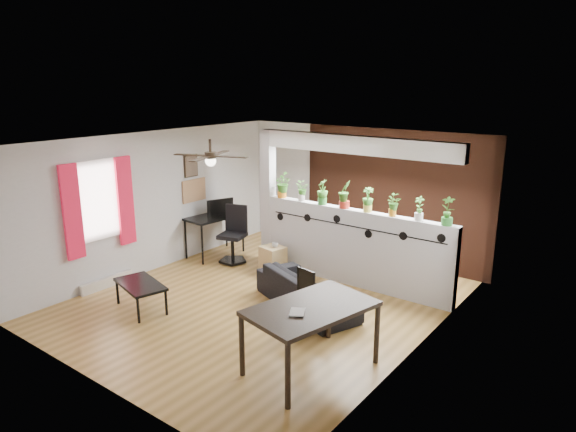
{
  "coord_description": "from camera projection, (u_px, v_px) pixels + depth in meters",
  "views": [
    {
      "loc": [
        4.95,
        -5.94,
        3.49
      ],
      "look_at": [
        0.04,
        0.6,
        1.31
      ],
      "focal_mm": 32.0,
      "sensor_mm": 36.0,
      "label": 1
    }
  ],
  "objects": [
    {
      "name": "coffee_table",
      "position": [
        140.0,
        286.0,
        7.96
      ],
      "size": [
        1.04,
        0.75,
        0.44
      ],
      "color": "black",
      "rests_on": "ground"
    },
    {
      "name": "pier_column",
      "position": [
        268.0,
        198.0,
        9.83
      ],
      "size": [
        0.22,
        0.2,
        2.6
      ],
      "primitive_type": "cube",
      "color": "#BCBCC1",
      "rests_on": "ground"
    },
    {
      "name": "baseboard_heater",
      "position": [
        107.0,
        282.0,
        8.89
      ],
      "size": [
        0.08,
        1.0,
        0.18
      ],
      "primitive_type": "cube",
      "color": "silver",
      "rests_on": "ground"
    },
    {
      "name": "cup",
      "position": [
        275.0,
        245.0,
        9.43
      ],
      "size": [
        0.14,
        0.14,
        0.09
      ],
      "primitive_type": "imported",
      "rotation": [
        0.0,
        0.0,
        -0.26
      ],
      "color": "gray",
      "rests_on": "cube_shelf"
    },
    {
      "name": "potted_plant_6",
      "position": [
        419.0,
        208.0,
        8.0
      ],
      "size": [
        0.19,
        0.16,
        0.39
      ],
      "color": "white",
      "rests_on": "partition_wall"
    },
    {
      "name": "brick_panel",
      "position": [
        394.0,
        197.0,
        9.86
      ],
      "size": [
        3.9,
        0.05,
        2.6
      ],
      "primitive_type": "cube",
      "color": "brown",
      "rests_on": "ground"
    },
    {
      "name": "ceiling_header",
      "position": [
        358.0,
        145.0,
        8.43
      ],
      "size": [
        3.6,
        0.18,
        0.3
      ],
      "primitive_type": "cube",
      "color": "white",
      "rests_on": "room_shell"
    },
    {
      "name": "cube_shelf",
      "position": [
        273.0,
        260.0,
        9.53
      ],
      "size": [
        0.48,
        0.44,
        0.5
      ],
      "primitive_type": "cube",
      "rotation": [
        0.0,
        0.0,
        -0.21
      ],
      "color": "tan",
      "rests_on": "ground"
    },
    {
      "name": "room_shell",
      "position": [
        263.0,
        224.0,
        8.03
      ],
      "size": [
        6.3,
        7.1,
        2.9
      ],
      "color": "olive",
      "rests_on": "ground"
    },
    {
      "name": "framed_art",
      "position": [
        191.0,
        166.0,
        10.08
      ],
      "size": [
        0.03,
        0.34,
        0.44
      ],
      "color": "#8C7259",
      "rests_on": "room_shell"
    },
    {
      "name": "ceiling_fan",
      "position": [
        211.0,
        157.0,
        8.0
      ],
      "size": [
        1.19,
        1.19,
        0.43
      ],
      "color": "black",
      "rests_on": "room_shell"
    },
    {
      "name": "vine_decal",
      "position": [
        352.0,
        226.0,
        8.7
      ],
      "size": [
        3.31,
        0.01,
        0.3
      ],
      "color": "black",
      "rests_on": "partition_wall"
    },
    {
      "name": "potted_plant_0",
      "position": [
        282.0,
        185.0,
        9.56
      ],
      "size": [
        0.31,
        0.29,
        0.46
      ],
      "color": "orange",
      "rests_on": "partition_wall"
    },
    {
      "name": "potted_plant_4",
      "position": [
        368.0,
        199.0,
        8.52
      ],
      "size": [
        0.26,
        0.24,
        0.41
      ],
      "color": "#E0D04F",
      "rests_on": "partition_wall"
    },
    {
      "name": "potted_plant_2",
      "position": [
        322.0,
        191.0,
        9.04
      ],
      "size": [
        0.28,
        0.29,
        0.44
      ],
      "color": "#338C33",
      "rests_on": "partition_wall"
    },
    {
      "name": "folding_chair",
      "position": [
        302.0,
        295.0,
        7.29
      ],
      "size": [
        0.42,
        0.42,
        0.89
      ],
      "color": "black",
      "rests_on": "ground"
    },
    {
      "name": "window_assembly",
      "position": [
        99.0,
        203.0,
        8.53
      ],
      "size": [
        0.09,
        1.3,
        1.55
      ],
      "color": "white",
      "rests_on": "room_shell"
    },
    {
      "name": "potted_plant_7",
      "position": [
        448.0,
        210.0,
        7.73
      ],
      "size": [
        0.3,
        0.28,
        0.46
      ],
      "color": "#2E7E2E",
      "rests_on": "partition_wall"
    },
    {
      "name": "sofa",
      "position": [
        307.0,
        291.0,
        8.08
      ],
      "size": [
        1.99,
        1.36,
        0.54
      ],
      "primitive_type": "imported",
      "rotation": [
        0.0,
        0.0,
        2.76
      ],
      "color": "black",
      "rests_on": "ground"
    },
    {
      "name": "potted_plant_5",
      "position": [
        393.0,
        204.0,
        8.27
      ],
      "size": [
        0.21,
        0.19,
        0.36
      ],
      "color": "orange",
      "rests_on": "partition_wall"
    },
    {
      "name": "book",
      "position": [
        290.0,
        312.0,
        6.01
      ],
      "size": [
        0.27,
        0.29,
        0.02
      ],
      "primitive_type": "imported",
      "rotation": [
        0.0,
        0.0,
        0.51
      ],
      "color": "gray",
      "rests_on": "dining_table"
    },
    {
      "name": "computer_desk",
      "position": [
        214.0,
        219.0,
        10.37
      ],
      "size": [
        0.71,
        1.2,
        0.83
      ],
      "color": "black",
      "rests_on": "ground"
    },
    {
      "name": "potted_plant_3",
      "position": [
        345.0,
        193.0,
        8.77
      ],
      "size": [
        0.28,
        0.31,
        0.49
      ],
      "color": "red",
      "rests_on": "partition_wall"
    },
    {
      "name": "corkboard",
      "position": [
        194.0,
        190.0,
        10.24
      ],
      "size": [
        0.03,
        0.6,
        0.45
      ],
      "primitive_type": "cube",
      "color": "#A3754F",
      "rests_on": "room_shell"
    },
    {
      "name": "potted_plant_1",
      "position": [
        302.0,
        190.0,
        9.32
      ],
      "size": [
        0.2,
        0.18,
        0.36
      ],
      "color": "silver",
      "rests_on": "partition_wall"
    },
    {
      "name": "partition_wall",
      "position": [
        354.0,
        248.0,
        8.88
      ],
      "size": [
        3.6,
        0.18,
        1.35
      ],
      "primitive_type": "cube",
      "color": "#BCBCC1",
      "rests_on": "ground"
    },
    {
      "name": "office_chair",
      "position": [
        234.0,
        238.0,
        10.05
      ],
      "size": [
        0.58,
        0.59,
        1.11
      ],
      "color": "black",
      "rests_on": "ground"
    },
    {
      "name": "monitor",
      "position": [
        219.0,
        210.0,
        10.44
      ],
      "size": [
        0.32,
        0.16,
        0.18
      ],
      "primitive_type": "imported",
      "rotation": [
        0.0,
        0.0,
        1.21
      ],
      "color": "black",
      "rests_on": "computer_desk"
    },
    {
      "name": "dining_table",
      "position": [
        311.0,
        313.0,
        6.21
      ],
      "size": [
        1.26,
        1.71,
        0.84
      ],
      "color": "black",
      "rests_on": "ground"
    }
  ]
}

